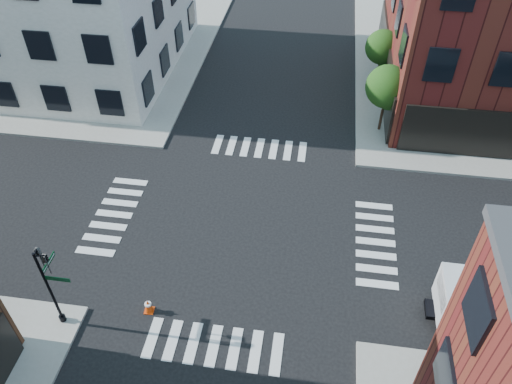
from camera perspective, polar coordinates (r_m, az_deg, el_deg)
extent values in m
plane|color=black|center=(26.41, -1.71, -4.10)|extent=(120.00, 120.00, 0.00)
cube|color=gray|center=(49.71, -22.89, 16.60)|extent=(30.00, 30.00, 0.15)
cylinder|color=black|center=(33.57, 14.07, 8.05)|extent=(0.18, 0.18, 1.47)
cylinder|color=black|center=(33.18, 14.28, 9.09)|extent=(0.12, 0.12, 1.47)
sphere|color=#14350E|center=(32.33, 14.78, 11.57)|extent=(2.69, 2.69, 2.69)
sphere|color=#14350E|center=(32.54, 15.06, 10.61)|extent=(1.85, 1.85, 1.85)
cylinder|color=black|center=(38.74, 13.71, 12.89)|extent=(0.18, 0.18, 1.33)
cylinder|color=black|center=(38.43, 13.87, 13.75)|extent=(0.12, 0.12, 1.33)
sphere|color=#14350E|center=(37.75, 14.26, 15.77)|extent=(2.43, 2.43, 2.43)
sphere|color=#14350E|center=(37.90, 14.52, 14.99)|extent=(1.67, 1.67, 1.67)
cylinder|color=black|center=(22.59, -22.49, -10.34)|extent=(0.12, 0.12, 4.60)
cylinder|color=black|center=(24.11, -21.23, -13.27)|extent=(0.28, 0.28, 0.30)
cube|color=#053819|center=(21.71, -21.79, -9.22)|extent=(1.10, 0.03, 0.22)
cube|color=#053819|center=(22.06, -22.64, -7.48)|extent=(0.03, 1.10, 0.22)
imported|color=black|center=(21.31, -22.67, -7.65)|extent=(0.22, 0.18, 1.10)
imported|color=black|center=(21.65, -23.44, -6.97)|extent=(0.18, 0.22, 1.10)
cube|color=silver|center=(23.40, 22.50, -11.25)|extent=(1.92, 2.29, 1.89)
cube|color=black|center=(22.91, 20.53, -10.64)|extent=(0.11, 1.80, 0.85)
cylinder|color=black|center=(23.61, 22.20, -14.63)|extent=(0.95, 0.34, 0.95)
cylinder|color=black|center=(24.74, 21.58, -10.81)|extent=(0.95, 0.34, 0.95)
cube|color=#CE3909|center=(23.61, -12.09, -13.10)|extent=(0.45, 0.45, 0.04)
cone|color=#CE3909|center=(23.31, -12.22, -12.58)|extent=(0.43, 0.43, 0.78)
cylinder|color=white|center=(23.22, -12.26, -12.42)|extent=(0.30, 0.30, 0.09)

